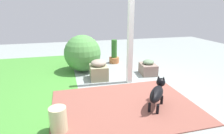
% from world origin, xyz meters
% --- Properties ---
extents(ground_plane, '(12.00, 12.00, 0.00)m').
position_xyz_m(ground_plane, '(0.00, 0.00, 0.00)').
color(ground_plane, gray).
extents(brick_path, '(1.80, 2.40, 0.02)m').
position_xyz_m(brick_path, '(-0.72, 0.29, 0.01)').
color(brick_path, brown).
rests_on(brick_path, ground).
extents(lawn_patch, '(5.20, 2.80, 0.01)m').
position_xyz_m(lawn_patch, '(0.60, 2.40, 0.00)').
color(lawn_patch, '#438B34').
rests_on(lawn_patch, ground).
extents(porch_pillar, '(0.11, 0.11, 2.58)m').
position_xyz_m(porch_pillar, '(0.30, -0.16, 1.29)').
color(porch_pillar, white).
rests_on(porch_pillar, ground).
extents(stone_planter_nearest, '(0.52, 0.42, 0.38)m').
position_xyz_m(stone_planter_nearest, '(0.69, -0.79, 0.16)').
color(stone_planter_nearest, gray).
rests_on(stone_planter_nearest, ground).
extents(stone_planter_mid, '(0.49, 0.42, 0.47)m').
position_xyz_m(stone_planter_mid, '(0.67, 0.47, 0.22)').
color(stone_planter_mid, '#9B9873').
rests_on(stone_planter_mid, ground).
extents(round_shrub, '(0.95, 0.95, 0.95)m').
position_xyz_m(round_shrub, '(1.38, 0.76, 0.47)').
color(round_shrub, '#4E8D45').
rests_on(round_shrub, ground).
extents(terracotta_pot_tall, '(0.30, 0.30, 0.70)m').
position_xyz_m(terracotta_pot_tall, '(1.88, -0.23, 0.26)').
color(terracotta_pot_tall, '#B5673B').
rests_on(terracotta_pot_tall, ground).
extents(dog, '(0.61, 0.53, 0.47)m').
position_xyz_m(dog, '(-0.89, -0.22, 0.27)').
color(dog, black).
rests_on(dog, ground).
extents(ceramic_urn, '(0.23, 0.23, 0.36)m').
position_xyz_m(ceramic_urn, '(-1.16, 1.36, 0.18)').
color(ceramic_urn, beige).
rests_on(ceramic_urn, ground).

